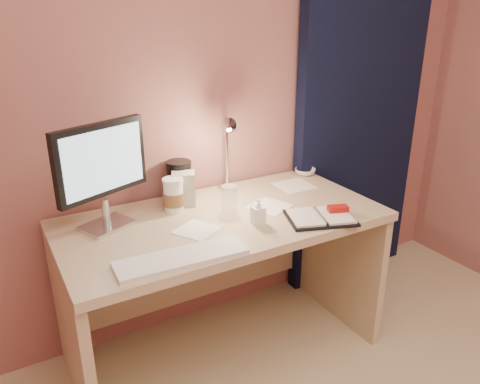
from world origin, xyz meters
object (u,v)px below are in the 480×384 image
monitor (100,167)px  product_box (184,189)px  clear_cup (229,199)px  lotion_bottle (258,211)px  planner (322,216)px  bowl (305,172)px  desk (216,255)px  dark_jar (180,182)px  keyboard (182,258)px  desk_lamp (243,145)px  coffee_cup (174,196)px

monitor → product_box: (0.37, 0.06, -0.18)m
clear_cup → lotion_bottle: bearing=-73.7°
planner → bowl: planner is taller
desk → dark_jar: dark_jar is taller
desk → bowl: bearing=16.4°
dark_jar → product_box: 0.09m
monitor → dark_jar: size_ratio=2.69×
monitor → bowl: monitor is taller
planner → lotion_bottle: (-0.26, 0.10, 0.04)m
keyboard → bowl: size_ratio=4.27×
dark_jar → desk_lamp: size_ratio=0.41×
bowl → lotion_bottle: bearing=-143.9°
keyboard → desk_lamp: size_ratio=1.22×
lotion_bottle → clear_cup: bearing=106.3°
monitor → coffee_cup: monitor is taller
keyboard → planner: (0.66, 0.03, 0.00)m
lotion_bottle → keyboard: bearing=-162.3°
clear_cup → bowl: clear_cup is taller
clear_cup → lotion_bottle: size_ratio=1.09×
monitor → coffee_cup: (0.31, 0.02, -0.19)m
keyboard → coffee_cup: bearing=74.2°
keyboard → lotion_bottle: (0.40, 0.13, 0.05)m
product_box → desk_lamp: bearing=20.0°
planner → dark_jar: (-0.43, 0.53, 0.07)m
coffee_cup → desk_lamp: size_ratio=0.39×
lotion_bottle → coffee_cup: bearing=130.5°
lotion_bottle → product_box: product_box is taller
bowl → product_box: bearing=-175.5°
coffee_cup → bowl: bearing=7.1°
planner → desk: bearing=159.1°
desk → bowl: bowl is taller
keyboard → lotion_bottle: size_ratio=4.29×
desk → dark_jar: 0.38m
desk → planner: size_ratio=4.19×
desk → monitor: monitor is taller
monitor → planner: size_ratio=1.31×
monitor → desk_lamp: size_ratio=1.12×
planner → monitor: bearing=175.0°
desk → product_box: bearing=124.7°
desk → monitor: 0.68m
coffee_cup → dark_jar: (0.08, 0.13, 0.01)m
bowl → dark_jar: (-0.72, 0.03, 0.06)m
monitor → dark_jar: monitor is taller
monitor → desk_lamp: 0.68m
keyboard → planner: bearing=5.8°
desk_lamp → bowl: bearing=33.8°
lotion_bottle → desk_lamp: desk_lamp is taller
bowl → product_box: product_box is taller
lotion_bottle → dark_jar: dark_jar is taller
coffee_cup → clear_cup: size_ratio=1.25×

